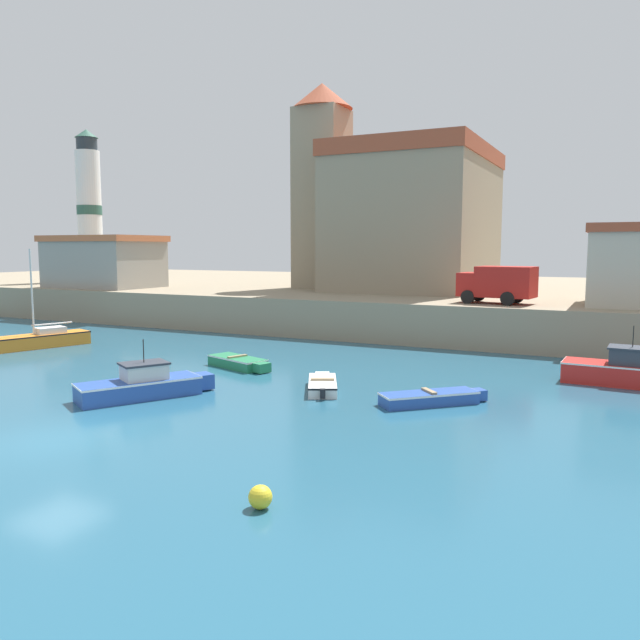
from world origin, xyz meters
name	(u,v)px	position (x,y,z in m)	size (l,w,h in m)	color
ground_plane	(56,440)	(0.00, 0.00, 0.00)	(200.00, 200.00, 0.00)	#235670
quay_seawall	(437,298)	(0.00, 41.94, 1.25)	(120.00, 40.00, 2.49)	gray
dinghy_blue_0	(431,397)	(8.96, 9.25, 0.26)	(3.58, 3.45, 0.55)	#284C9E
motorboat_blue_1	(143,385)	(-1.38, 5.36, 0.50)	(3.70, 5.19, 2.27)	#284C9E
dinghy_green_2	(239,362)	(-1.40, 12.04, 0.28)	(3.88, 2.28, 0.59)	#237A4C
sailboat_orange_3	(40,339)	(-15.28, 12.11, 0.48)	(3.05, 6.07, 5.72)	orange
motorboat_red_4	(630,371)	(15.55, 16.05, 0.61)	(5.72, 1.96, 2.54)	red
dinghy_white_5	(322,384)	(4.31, 9.55, 0.24)	(2.34, 3.52, 0.51)	white
mooring_buoy	(260,497)	(8.18, -1.52, 0.27)	(0.54, 0.54, 0.54)	yellow
church	(404,214)	(-0.93, 35.02, 8.44)	(15.17, 14.57, 16.27)	gray
lighthouse	(89,208)	(-32.00, 32.27, 9.59)	(2.36, 2.36, 14.57)	silver
harbor_shed_near_wharf	(104,261)	(-24.00, 26.01, 4.66)	(8.94, 6.25, 4.29)	gray
truck_on_quay	(497,283)	(8.39, 24.75, 3.71)	(4.50, 2.57, 2.20)	#AD1E19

